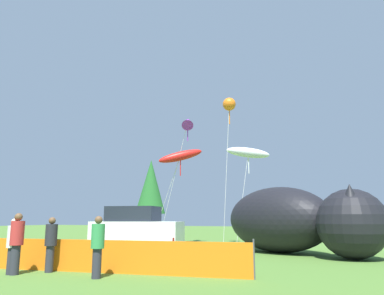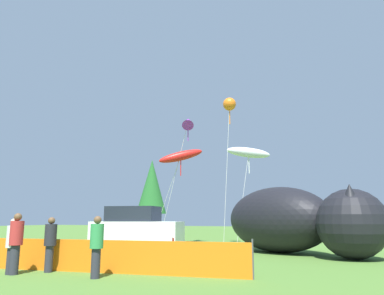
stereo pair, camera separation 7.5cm
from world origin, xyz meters
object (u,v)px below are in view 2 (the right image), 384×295
(spectator_in_red_shirt, at_px, (50,242))
(spectator_in_white_shirt, at_px, (16,241))
(inflatable_cat, at_px, (294,222))
(kite_orange_flower, at_px, (229,105))
(spectator_in_grey_shirt, at_px, (97,244))
(folding_chair, at_px, (176,247))
(kite_red_lizard, at_px, (181,156))
(spectator_in_blue_shirt, at_px, (12,244))
(parked_car, at_px, (136,230))
(kite_purple_delta, at_px, (188,122))
(kite_white_ghost, at_px, (249,153))

(spectator_in_red_shirt, bearing_deg, spectator_in_white_shirt, -125.58)
(inflatable_cat, distance_m, kite_orange_flower, 9.03)
(spectator_in_grey_shirt, height_order, spectator_in_red_shirt, spectator_in_grey_shirt)
(folding_chair, distance_m, kite_red_lizard, 10.14)
(folding_chair, relative_size, kite_orange_flower, 0.09)
(folding_chair, height_order, spectator_in_blue_shirt, spectator_in_blue_shirt)
(parked_car, relative_size, spectator_in_red_shirt, 2.76)
(spectator_in_grey_shirt, relative_size, kite_purple_delta, 0.20)
(kite_orange_flower, bearing_deg, spectator_in_grey_shirt, -90.36)
(parked_car, bearing_deg, kite_white_ghost, 45.05)
(folding_chair, xyz_separation_m, spectator_in_white_shirt, (-2.77, -5.37, 0.46))
(spectator_in_white_shirt, distance_m, kite_purple_delta, 15.29)
(inflatable_cat, relative_size, spectator_in_red_shirt, 4.85)
(parked_car, height_order, inflatable_cat, inflatable_cat)
(kite_orange_flower, bearing_deg, spectator_in_white_shirt, -101.65)
(spectator_in_blue_shirt, relative_size, kite_purple_delta, 0.19)
(spectator_in_blue_shirt, bearing_deg, kite_purple_delta, 90.51)
(spectator_in_white_shirt, distance_m, spectator_in_red_shirt, 0.98)
(kite_orange_flower, distance_m, kite_purple_delta, 3.12)
(kite_red_lizard, bearing_deg, folding_chair, -66.73)
(spectator_in_grey_shirt, distance_m, spectator_in_red_shirt, 2.13)
(kite_white_ghost, bearing_deg, parked_car, -125.05)
(spectator_in_white_shirt, distance_m, kite_orange_flower, 15.56)
(inflatable_cat, bearing_deg, spectator_in_grey_shirt, -82.70)
(spectator_in_white_shirt, xyz_separation_m, kite_white_ghost, (3.74, 13.79, 4.63))
(spectator_in_blue_shirt, bearing_deg, parked_car, 92.58)
(inflatable_cat, bearing_deg, kite_red_lizard, -175.23)
(spectator_in_grey_shirt, height_order, kite_white_ghost, kite_white_ghost)
(spectator_in_red_shirt, height_order, kite_orange_flower, kite_orange_flower)
(spectator_in_grey_shirt, relative_size, kite_orange_flower, 0.19)
(kite_purple_delta, xyz_separation_m, kite_red_lizard, (-0.42, -0.20, -2.28))
(kite_red_lizard, bearing_deg, kite_purple_delta, 24.78)
(spectator_in_blue_shirt, xyz_separation_m, kite_purple_delta, (-0.12, 13.62, 7.01))
(kite_purple_delta, bearing_deg, spectator_in_red_shirt, -86.25)
(spectator_in_white_shirt, distance_m, kite_white_ghost, 15.02)
(parked_car, xyz_separation_m, kite_white_ghost, (4.24, 6.05, 4.54))
(kite_red_lizard, bearing_deg, kite_orange_flower, -2.90)
(spectator_in_blue_shirt, distance_m, kite_red_lizard, 14.24)
(spectator_in_red_shirt, bearing_deg, inflatable_cat, 54.85)
(spectator_in_white_shirt, bearing_deg, kite_red_lizard, 92.96)
(spectator_in_grey_shirt, xyz_separation_m, spectator_in_blue_shirt, (-2.80, -0.34, -0.04))
(spectator_in_blue_shirt, height_order, kite_white_ghost, kite_white_ghost)
(inflatable_cat, xyz_separation_m, kite_orange_flower, (-4.08, 3.59, 7.21))
(parked_car, xyz_separation_m, kite_purple_delta, (0.23, 5.88, 6.83))
(kite_white_ghost, xyz_separation_m, kite_red_lizard, (-4.44, -0.36, 0.01))
(folding_chair, xyz_separation_m, spectator_in_red_shirt, (-2.20, -4.58, 0.40))
(spectator_in_white_shirt, bearing_deg, inflatable_cat, 54.81)
(parked_car, distance_m, spectator_in_red_shirt, 7.03)
(parked_car, distance_m, kite_white_ghost, 8.67)
(spectator_in_white_shirt, relative_size, kite_purple_delta, 0.21)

